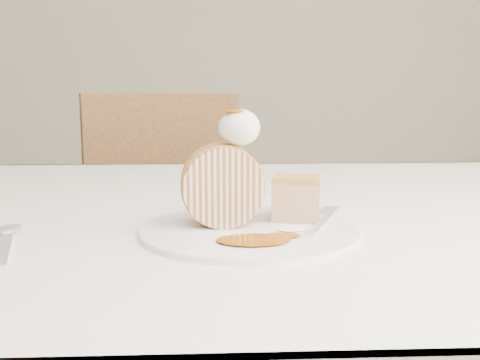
{
  "coord_description": "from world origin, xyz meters",
  "views": [
    {
      "loc": [
        -0.04,
        -0.54,
        0.9
      ],
      "look_at": [
        -0.01,
        0.05,
        0.81
      ],
      "focal_mm": 40.0,
      "sensor_mm": 36.0,
      "label": 1
    }
  ],
  "objects": [
    {
      "name": "cake_chunk",
      "position": [
        0.05,
        0.08,
        0.78
      ],
      "size": [
        0.06,
        0.06,
        0.04
      ],
      "primitive_type": "cube",
      "rotation": [
        0.0,
        0.0,
        -0.21
      ],
      "color": "tan",
      "rests_on": "plate"
    },
    {
      "name": "chair_far",
      "position": [
        -0.22,
        1.02,
        0.52
      ],
      "size": [
        0.56,
        0.56,
        0.91
      ],
      "rotation": [
        0.0,
        0.0,
        3.52
      ],
      "color": "brown",
      "rests_on": "ground"
    },
    {
      "name": "caramel_drizzle",
      "position": [
        -0.02,
        0.05,
        0.89
      ],
      "size": [
        0.02,
        0.02,
        0.01
      ],
      "primitive_type": "ellipsoid",
      "color": "#844005",
      "rests_on": "whipped_cream"
    },
    {
      "name": "fork",
      "position": [
        0.08,
        0.04,
        0.76
      ],
      "size": [
        0.07,
        0.14,
        0.0
      ],
      "primitive_type": "cube",
      "rotation": [
        0.0,
        0.0,
        -0.41
      ],
      "color": "silver",
      "rests_on": "plate"
    },
    {
      "name": "spoon",
      "position": [
        -0.25,
        -0.02,
        0.75
      ],
      "size": [
        0.06,
        0.15,
        0.0
      ],
      "primitive_type": "cube",
      "rotation": [
        0.0,
        0.0,
        0.3
      ],
      "color": "silver",
      "rests_on": "table"
    },
    {
      "name": "table",
      "position": [
        0.0,
        0.2,
        0.66
      ],
      "size": [
        1.4,
        0.9,
        0.75
      ],
      "color": "silver",
      "rests_on": "ground"
    },
    {
      "name": "roulade_slice",
      "position": [
        -0.03,
        0.05,
        0.8
      ],
      "size": [
        0.09,
        0.05,
        0.09
      ],
      "primitive_type": "cylinder",
      "rotation": [
        1.57,
        0.0,
        0.07
      ],
      "color": "beige",
      "rests_on": "plate"
    },
    {
      "name": "caramel_pool",
      "position": [
        -0.0,
        -0.02,
        0.76
      ],
      "size": [
        0.08,
        0.06,
        0.0
      ],
      "primitive_type": null,
      "rotation": [
        0.0,
        0.0,
        -0.21
      ],
      "color": "#844005",
      "rests_on": "plate"
    },
    {
      "name": "whipped_cream",
      "position": [
        -0.01,
        0.05,
        0.87
      ],
      "size": [
        0.05,
        0.05,
        0.04
      ],
      "primitive_type": "ellipsoid",
      "color": "white",
      "rests_on": "roulade_slice"
    },
    {
      "name": "plate",
      "position": [
        -0.0,
        0.04,
        0.75
      ],
      "size": [
        0.28,
        0.28,
        0.01
      ],
      "primitive_type": "cylinder",
      "rotation": [
        0.0,
        0.0,
        -0.21
      ],
      "color": "white",
      "rests_on": "table"
    }
  ]
}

